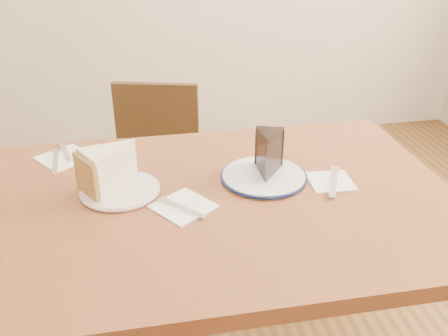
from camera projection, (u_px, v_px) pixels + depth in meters
table at (217, 230)px, 1.28m from camera, size 1.20×0.80×0.75m
chair_far at (154, 180)px, 1.95m from camera, size 0.48×0.48×0.79m
plate_cream at (120, 190)px, 1.25m from camera, size 0.19×0.19×0.01m
plate_navy at (264, 176)px, 1.32m from camera, size 0.22×0.22×0.01m
carrot_cake at (113, 168)px, 1.24m from camera, size 0.17×0.15×0.10m
chocolate_cake at (268, 156)px, 1.29m from camera, size 0.10×0.12×0.10m
napkin_cream at (183, 206)px, 1.19m from camera, size 0.17×0.17×0.00m
napkin_navy at (330, 181)px, 1.30m from camera, size 0.12×0.12×0.00m
napkin_spare at (65, 158)px, 1.42m from camera, size 0.18×0.18×0.00m
fork_cream at (182, 208)px, 1.18m from camera, size 0.11×0.11×0.00m
knife_navy at (334, 181)px, 1.29m from camera, size 0.08×0.16×0.00m
fork_spare at (66, 152)px, 1.45m from camera, size 0.05×0.14×0.00m
knife_spare at (56, 161)px, 1.39m from camera, size 0.02×0.16×0.00m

